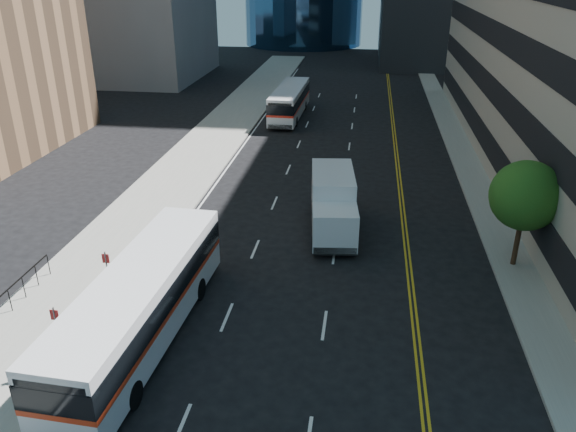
% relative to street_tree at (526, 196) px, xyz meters
% --- Properties ---
extents(ground, '(160.00, 160.00, 0.00)m').
position_rel_street_tree_xyz_m(ground, '(-9.00, -8.00, -3.64)').
color(ground, black).
rests_on(ground, ground).
extents(sidewalk_west, '(5.00, 90.00, 0.15)m').
position_rel_street_tree_xyz_m(sidewalk_west, '(-19.50, 17.00, -3.57)').
color(sidewalk_west, gray).
rests_on(sidewalk_west, ground).
extents(sidewalk_east, '(2.00, 90.00, 0.15)m').
position_rel_street_tree_xyz_m(sidewalk_east, '(-0.00, 17.00, -3.57)').
color(sidewalk_east, gray).
rests_on(sidewalk_east, ground).
extents(street_tree, '(3.20, 3.20, 5.10)m').
position_rel_street_tree_xyz_m(street_tree, '(0.00, 0.00, 0.00)').
color(street_tree, '#332114').
rests_on(street_tree, sidewalk_east).
extents(bus_front, '(3.05, 11.67, 2.98)m').
position_rel_street_tree_xyz_m(bus_front, '(-15.26, -7.85, -2.01)').
color(bus_front, silver).
rests_on(bus_front, ground).
extents(bus_rear, '(2.53, 10.64, 2.73)m').
position_rel_street_tree_xyz_m(bus_rear, '(-14.40, 26.37, -2.15)').
color(bus_rear, white).
rests_on(bus_rear, ground).
extents(box_truck, '(2.88, 6.61, 3.07)m').
position_rel_street_tree_xyz_m(box_truck, '(-8.79, 2.66, -2.02)').
color(box_truck, white).
rests_on(box_truck, ground).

